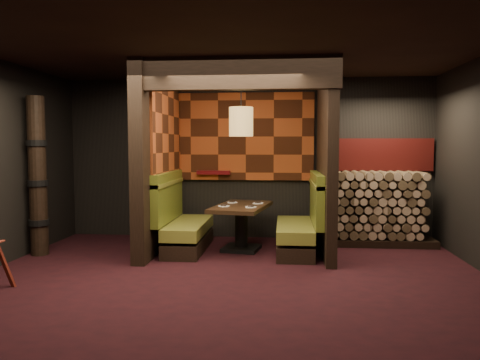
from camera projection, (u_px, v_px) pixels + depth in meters
name	position (u px, v px, depth m)	size (l,w,h in m)	color
floor	(230.00, 282.00, 5.76)	(6.50, 5.50, 0.02)	black
ceiling	(230.00, 45.00, 5.55)	(6.50, 5.50, 0.02)	black
wall_back	(248.00, 159.00, 8.40)	(6.50, 0.02, 2.85)	black
wall_front	(180.00, 185.00, 2.92)	(6.50, 0.02, 2.85)	black
partition_left	(157.00, 161.00, 7.42)	(0.20, 2.20, 2.85)	black
partition_right	(326.00, 161.00, 7.22)	(0.15, 2.10, 2.85)	black
header_beam	(234.00, 73.00, 6.26)	(2.85, 0.18, 0.44)	black
tapa_back_panel	(246.00, 137.00, 8.32)	(2.40, 0.06, 1.55)	#A4441C
tapa_side_panel	(167.00, 134.00, 7.55)	(0.04, 1.85, 1.45)	#A4441C
lacquer_shelf	(214.00, 172.00, 8.36)	(0.60, 0.12, 0.07)	#5D0D11
booth_bench_left	(182.00, 225.00, 7.46)	(0.68, 1.60, 1.14)	black
booth_bench_right	(301.00, 227.00, 7.29)	(0.68, 1.60, 1.14)	black
dining_table	(241.00, 220.00, 7.40)	(0.97, 1.48, 0.72)	black
place_settings	(241.00, 204.00, 7.38)	(0.69, 0.72, 0.03)	white
pendant_lamp	(241.00, 122.00, 7.24)	(0.38, 0.38, 1.05)	#A07A40
totem_column	(38.00, 177.00, 7.05)	(0.31, 0.31, 2.40)	black
firewood_stack	(381.00, 208.00, 7.84)	(1.73, 0.70, 1.22)	black
mosaic_header	(378.00, 155.00, 8.10)	(1.83, 0.10, 0.56)	maroon
bay_front_post	(330.00, 160.00, 7.47)	(0.08, 0.08, 2.85)	black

